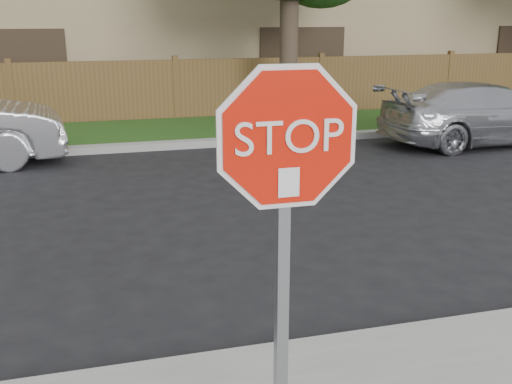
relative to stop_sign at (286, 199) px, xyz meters
name	(u,v)px	position (x,y,z in m)	size (l,w,h in m)	color
ground	(358,340)	(1.17, 1.48, -1.83)	(90.00, 90.00, 0.00)	black
far_curb	(198,144)	(1.17, 9.63, -1.75)	(70.00, 0.30, 0.15)	gray
grass_strip	(187,130)	(1.17, 11.28, -1.77)	(70.00, 3.00, 0.12)	#1E4714
fence	(176,91)	(1.17, 12.88, -1.03)	(70.00, 0.12, 1.60)	brown
stop_sign	(286,199)	(0.00, 0.00, 0.00)	(1.01, 0.13, 2.55)	gray
sedan_right	(482,113)	(7.18, 8.39, -1.17)	(1.86, 4.57, 1.32)	#B9BAC1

